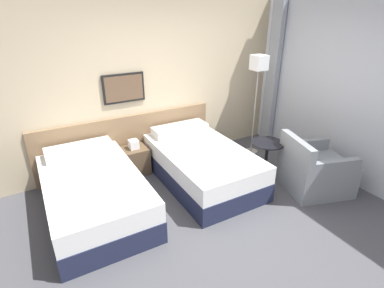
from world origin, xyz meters
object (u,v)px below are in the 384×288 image
object	(u,v)px
side_table	(267,153)
nightstand	(135,160)
bed_near_door	(94,194)
bed_near_window	(201,164)
floor_lamp	(258,73)
armchair	(314,172)

from	to	relation	value
side_table	nightstand	bearing A→B (deg)	146.38
bed_near_door	bed_near_window	world-z (taller)	same
floor_lamp	armchair	bearing A→B (deg)	-90.70
bed_near_door	side_table	distance (m)	2.56
bed_near_window	nightstand	distance (m)	1.08
bed_near_door	nightstand	xyz separation A→B (m)	(0.81, 0.72, -0.05)
bed_near_window	armchair	world-z (taller)	armchair
floor_lamp	armchair	xyz separation A→B (m)	(-0.02, -1.41, -1.18)
armchair	bed_near_door	bearing A→B (deg)	87.87
floor_lamp	bed_near_door	bearing A→B (deg)	-172.23
nightstand	floor_lamp	world-z (taller)	floor_lamp
floor_lamp	side_table	distance (m)	1.38
bed_near_door	nightstand	world-z (taller)	bed_near_door
nightstand	side_table	distance (m)	2.07
nightstand	side_table	size ratio (longest dim) A/B	0.95
bed_near_door	floor_lamp	world-z (taller)	floor_lamp
floor_lamp	side_table	world-z (taller)	floor_lamp
bed_near_door	armchair	size ratio (longest dim) A/B	1.85
side_table	armchair	size ratio (longest dim) A/B	0.58
bed_near_window	nightstand	world-z (taller)	bed_near_window
bed_near_door	floor_lamp	size ratio (longest dim) A/B	1.10
nightstand	side_table	world-z (taller)	side_table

